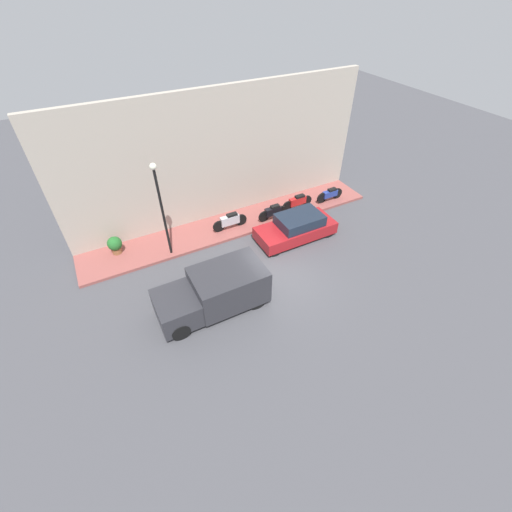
% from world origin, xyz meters
% --- Properties ---
extents(ground_plane, '(60.00, 60.00, 0.00)m').
position_xyz_m(ground_plane, '(0.00, 0.00, 0.00)').
color(ground_plane, '#47474C').
extents(sidewalk, '(2.38, 16.63, 0.15)m').
position_xyz_m(sidewalk, '(4.79, 0.00, 0.07)').
color(sidewalk, '#934C47').
rests_on(sidewalk, ground_plane).
extents(building_facade, '(0.30, 16.63, 7.00)m').
position_xyz_m(building_facade, '(6.13, 0.00, 3.50)').
color(building_facade, '#B2A899').
rests_on(building_facade, ground_plane).
extents(parked_car, '(1.80, 4.22, 1.35)m').
position_xyz_m(parked_car, '(2.26, -2.48, 0.64)').
color(parked_car, maroon).
rests_on(parked_car, ground_plane).
extents(delivery_van, '(2.05, 4.62, 1.77)m').
position_xyz_m(delivery_van, '(-0.22, 3.26, 0.91)').
color(delivery_van, '#2D2D33').
rests_on(delivery_van, ground_plane).
extents(motorcycle_black, '(0.30, 1.78, 0.83)m').
position_xyz_m(motorcycle_black, '(4.16, -2.15, 0.60)').
color(motorcycle_black, black).
rests_on(motorcycle_black, sidewalk).
extents(scooter_silver, '(0.30, 1.98, 0.90)m').
position_xyz_m(scooter_silver, '(4.46, 0.37, 0.63)').
color(scooter_silver, '#B7B7BF').
rests_on(scooter_silver, sidewalk).
extents(motorcycle_red, '(0.30, 1.98, 0.80)m').
position_xyz_m(motorcycle_red, '(4.47, -3.99, 0.59)').
color(motorcycle_red, '#B21E1E').
rests_on(motorcycle_red, sidewalk).
extents(motorcycle_blue, '(0.30, 1.81, 0.78)m').
position_xyz_m(motorcycle_blue, '(4.24, -6.17, 0.58)').
color(motorcycle_blue, navy).
rests_on(motorcycle_blue, sidewalk).
extents(streetlamp, '(0.31, 0.31, 4.84)m').
position_xyz_m(streetlamp, '(3.97, 3.88, 3.17)').
color(streetlamp, black).
rests_on(streetlamp, sidewalk).
extents(potted_plant, '(0.71, 0.71, 0.94)m').
position_xyz_m(potted_plant, '(5.22, 6.28, 0.67)').
color(potted_plant, brown).
rests_on(potted_plant, sidewalk).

